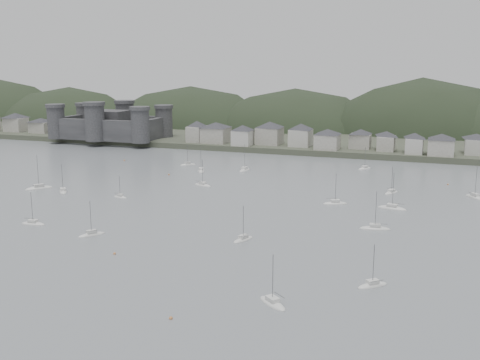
% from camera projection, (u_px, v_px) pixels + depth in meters
% --- Properties ---
extents(ground, '(900.00, 900.00, 0.00)m').
position_uv_depth(ground, '(127.00, 268.00, 128.78)').
color(ground, slate).
rests_on(ground, ground).
extents(far_shore_land, '(900.00, 250.00, 3.00)m').
position_uv_depth(far_shore_land, '(347.00, 128.00, 399.74)').
color(far_shore_land, '#383D2D').
rests_on(far_shore_land, ground).
extents(forested_ridge, '(851.55, 103.94, 102.57)m').
position_uv_depth(forested_ridge, '(347.00, 151.00, 377.14)').
color(forested_ridge, black).
rests_on(forested_ridge, ground).
extents(castle, '(66.00, 43.00, 20.00)m').
position_uv_depth(castle, '(111.00, 124.00, 332.40)').
color(castle, '#302F32').
rests_on(castle, far_shore_land).
extents(waterfront_town, '(451.48, 28.46, 12.92)m').
position_uv_depth(waterfront_town, '(411.00, 140.00, 278.55)').
color(waterfront_town, gray).
rests_on(waterfront_town, far_shore_land).
extents(sailboat_lead, '(4.84, 7.67, 10.03)m').
position_uv_depth(sailboat_lead, '(243.00, 240.00, 148.82)').
color(sailboat_lead, silver).
rests_on(sailboat_lead, ground).
extents(moored_fleet, '(265.06, 171.84, 13.63)m').
position_uv_depth(moored_fleet, '(215.00, 200.00, 191.83)').
color(moored_fleet, silver).
rests_on(moored_fleet, ground).
extents(mooring_buoys, '(172.46, 147.97, 0.70)m').
position_uv_depth(mooring_buoys, '(256.00, 205.00, 185.76)').
color(mooring_buoys, '#BE753F').
rests_on(mooring_buoys, ground).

